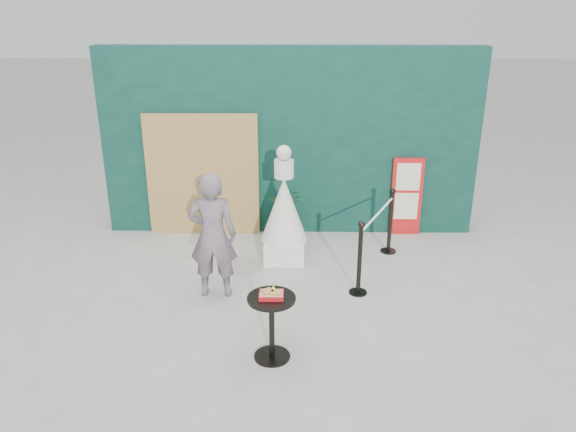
# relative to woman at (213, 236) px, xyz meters

# --- Properties ---
(ground) EXTENTS (60.00, 60.00, 0.00)m
(ground) POSITION_rel_woman_xyz_m (0.96, -0.89, -0.85)
(ground) COLOR #ADAAA5
(ground) RESTS_ON ground
(back_wall) EXTENTS (6.00, 0.30, 3.00)m
(back_wall) POSITION_rel_woman_xyz_m (0.96, 2.26, 0.65)
(back_wall) COLOR #0A2E25
(back_wall) RESTS_ON ground
(bamboo_fence) EXTENTS (1.80, 0.08, 2.00)m
(bamboo_fence) POSITION_rel_woman_xyz_m (-0.44, 2.05, 0.15)
(bamboo_fence) COLOR tan
(bamboo_fence) RESTS_ON ground
(woman) EXTENTS (0.62, 0.42, 1.69)m
(woman) POSITION_rel_woman_xyz_m (0.00, 0.00, 0.00)
(woman) COLOR slate
(woman) RESTS_ON ground
(menu_board) EXTENTS (0.50, 0.07, 1.30)m
(menu_board) POSITION_rel_woman_xyz_m (2.86, 2.06, -0.20)
(menu_board) COLOR red
(menu_board) RESTS_ON ground
(statue) EXTENTS (0.69, 0.69, 1.76)m
(statue) POSITION_rel_woman_xyz_m (0.89, 1.08, -0.13)
(statue) COLOR white
(statue) RESTS_ON ground
(cafe_table) EXTENTS (0.52, 0.52, 0.75)m
(cafe_table) POSITION_rel_woman_xyz_m (0.81, -1.39, -0.35)
(cafe_table) COLOR black
(cafe_table) RESTS_ON ground
(food_basket) EXTENTS (0.26, 0.19, 0.11)m
(food_basket) POSITION_rel_woman_xyz_m (0.81, -1.38, -0.06)
(food_basket) COLOR red
(food_basket) RESTS_ON cafe_table
(planter) EXTENTS (0.53, 0.46, 0.90)m
(planter) POSITION_rel_woman_xyz_m (0.90, 1.78, -0.32)
(planter) COLOR brown
(planter) RESTS_ON ground
(stanchion_barrier) EXTENTS (0.84, 1.54, 1.03)m
(stanchion_barrier) POSITION_rel_woman_xyz_m (2.20, 0.70, -0.35)
(stanchion_barrier) COLOR black
(stanchion_barrier) RESTS_ON ground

